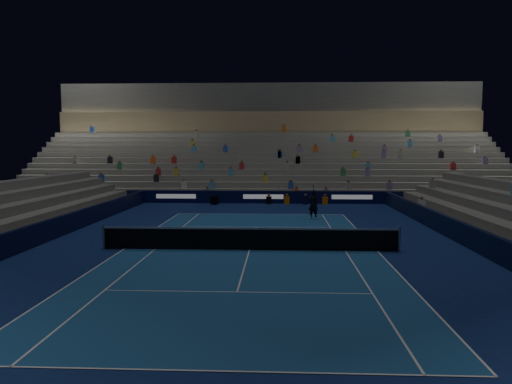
{
  "coord_description": "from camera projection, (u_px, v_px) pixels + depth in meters",
  "views": [
    {
      "loc": [
        1.29,
        -21.43,
        4.4
      ],
      "look_at": [
        0.0,
        6.0,
        2.0
      ],
      "focal_mm": 35.36,
      "sensor_mm": 36.0,
      "label": 1
    }
  ],
  "objects": [
    {
      "name": "ground",
      "position": [
        250.0,
        250.0,
        21.77
      ],
      "size": [
        90.0,
        90.0,
        0.0
      ],
      "primitive_type": "plane",
      "color": "navy",
      "rests_on": "ground"
    },
    {
      "name": "court_surface",
      "position": [
        250.0,
        250.0,
        21.77
      ],
      "size": [
        10.97,
        23.77,
        0.01
      ],
      "primitive_type": "cube",
      "color": "navy",
      "rests_on": "ground"
    },
    {
      "name": "sponsor_barrier_far",
      "position": [
        263.0,
        197.0,
        40.14
      ],
      "size": [
        44.0,
        0.25,
        1.0
      ],
      "primitive_type": "cube",
      "color": "#080C32",
      "rests_on": "ground"
    },
    {
      "name": "sponsor_barrier_east",
      "position": [
        478.0,
        241.0,
        21.27
      ],
      "size": [
        0.25,
        37.0,
        1.0
      ],
      "primitive_type": "cube",
      "color": "black",
      "rests_on": "ground"
    },
    {
      "name": "sponsor_barrier_west",
      "position": [
        30.0,
        237.0,
        22.18
      ],
      "size": [
        0.25,
        37.0,
        1.0
      ],
      "primitive_type": "cube",
      "color": "black",
      "rests_on": "ground"
    },
    {
      "name": "grandstand_main",
      "position": [
        266.0,
        159.0,
        49.24
      ],
      "size": [
        44.0,
        15.2,
        11.2
      ],
      "color": "slate",
      "rests_on": "ground"
    },
    {
      "name": "tennis_net",
      "position": [
        249.0,
        239.0,
        21.73
      ],
      "size": [
        12.9,
        0.1,
        1.1
      ],
      "color": "#B2B2B7",
      "rests_on": "ground"
    },
    {
      "name": "tennis_player",
      "position": [
        313.0,
        205.0,
        31.16
      ],
      "size": [
        0.77,
        0.64,
        1.81
      ],
      "primitive_type": "imported",
      "rotation": [
        0.0,
        0.0,
        3.51
      ],
      "color": "black",
      "rests_on": "ground"
    },
    {
      "name": "broadcast_camera",
      "position": [
        215.0,
        200.0,
        39.45
      ],
      "size": [
        0.63,
        1.02,
        0.66
      ],
      "color": "black",
      "rests_on": "ground"
    }
  ]
}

